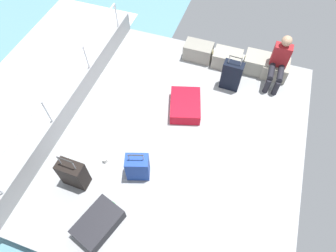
{
  "coord_description": "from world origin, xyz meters",
  "views": [
    {
      "loc": [
        0.7,
        -2.83,
        4.65
      ],
      "look_at": [
        -0.27,
        -0.0,
        0.25
      ],
      "focal_mm": 31.51,
      "sensor_mm": 36.0,
      "label": 1
    }
  ],
  "objects_px": {
    "cargo_crate_3": "(275,68)",
    "suitcase_1": "(138,167)",
    "suitcase_0": "(185,105)",
    "cargo_crate_1": "(227,59)",
    "paper_cup": "(105,160)",
    "cargo_crate_2": "(257,63)",
    "suitcase_3": "(98,224)",
    "suitcase_4": "(73,174)",
    "passenger_seated": "(279,61)",
    "suitcase_2": "(231,76)",
    "cargo_crate_0": "(198,51)"
  },
  "relations": [
    {
      "from": "suitcase_0",
      "to": "suitcase_1",
      "type": "height_order",
      "value": "suitcase_1"
    },
    {
      "from": "cargo_crate_3",
      "to": "suitcase_2",
      "type": "relative_size",
      "value": 0.67
    },
    {
      "from": "cargo_crate_2",
      "to": "suitcase_4",
      "type": "relative_size",
      "value": 0.76
    },
    {
      "from": "cargo_crate_3",
      "to": "paper_cup",
      "type": "height_order",
      "value": "cargo_crate_3"
    },
    {
      "from": "suitcase_1",
      "to": "suitcase_3",
      "type": "distance_m",
      "value": 1.05
    },
    {
      "from": "cargo_crate_1",
      "to": "cargo_crate_2",
      "type": "distance_m",
      "value": 0.65
    },
    {
      "from": "passenger_seated",
      "to": "suitcase_4",
      "type": "bearing_deg",
      "value": -129.27
    },
    {
      "from": "cargo_crate_2",
      "to": "suitcase_4",
      "type": "distance_m",
      "value": 4.34
    },
    {
      "from": "cargo_crate_3",
      "to": "suitcase_0",
      "type": "relative_size",
      "value": 0.62
    },
    {
      "from": "suitcase_0",
      "to": "cargo_crate_1",
      "type": "bearing_deg",
      "value": 71.55
    },
    {
      "from": "cargo_crate_3",
      "to": "passenger_seated",
      "type": "relative_size",
      "value": 0.53
    },
    {
      "from": "cargo_crate_2",
      "to": "cargo_crate_3",
      "type": "bearing_deg",
      "value": -2.62
    },
    {
      "from": "cargo_crate_3",
      "to": "passenger_seated",
      "type": "height_order",
      "value": "passenger_seated"
    },
    {
      "from": "suitcase_2",
      "to": "paper_cup",
      "type": "xyz_separation_m",
      "value": [
        -1.68,
        -2.44,
        -0.27
      ]
    },
    {
      "from": "cargo_crate_1",
      "to": "passenger_seated",
      "type": "bearing_deg",
      "value": -7.3
    },
    {
      "from": "suitcase_0",
      "to": "suitcase_2",
      "type": "relative_size",
      "value": 1.09
    },
    {
      "from": "cargo_crate_2",
      "to": "cargo_crate_0",
      "type": "bearing_deg",
      "value": -177.98
    },
    {
      "from": "suitcase_0",
      "to": "cargo_crate_0",
      "type": "bearing_deg",
      "value": 96.18
    },
    {
      "from": "cargo_crate_2",
      "to": "cargo_crate_3",
      "type": "relative_size",
      "value": 1.08
    },
    {
      "from": "cargo_crate_3",
      "to": "suitcase_0",
      "type": "height_order",
      "value": "cargo_crate_3"
    },
    {
      "from": "cargo_crate_3",
      "to": "suitcase_0",
      "type": "bearing_deg",
      "value": -134.87
    },
    {
      "from": "cargo_crate_3",
      "to": "passenger_seated",
      "type": "bearing_deg",
      "value": -90.0
    },
    {
      "from": "cargo_crate_3",
      "to": "suitcase_3",
      "type": "relative_size",
      "value": 0.66
    },
    {
      "from": "cargo_crate_0",
      "to": "passenger_seated",
      "type": "distance_m",
      "value": 1.73
    },
    {
      "from": "cargo_crate_0",
      "to": "suitcase_4",
      "type": "relative_size",
      "value": 0.83
    },
    {
      "from": "cargo_crate_0",
      "to": "suitcase_3",
      "type": "height_order",
      "value": "cargo_crate_0"
    },
    {
      "from": "cargo_crate_3",
      "to": "passenger_seated",
      "type": "xyz_separation_m",
      "value": [
        0.0,
        -0.18,
        0.36
      ]
    },
    {
      "from": "suitcase_2",
      "to": "passenger_seated",
      "type": "bearing_deg",
      "value": 30.15
    },
    {
      "from": "suitcase_4",
      "to": "suitcase_2",
      "type": "bearing_deg",
      "value": 56.21
    },
    {
      "from": "passenger_seated",
      "to": "paper_cup",
      "type": "height_order",
      "value": "passenger_seated"
    },
    {
      "from": "suitcase_3",
      "to": "suitcase_4",
      "type": "bearing_deg",
      "value": 141.05
    },
    {
      "from": "cargo_crate_2",
      "to": "paper_cup",
      "type": "relative_size",
      "value": 5.97
    },
    {
      "from": "cargo_crate_2",
      "to": "suitcase_3",
      "type": "distance_m",
      "value": 4.5
    },
    {
      "from": "cargo_crate_1",
      "to": "suitcase_3",
      "type": "bearing_deg",
      "value": -104.73
    },
    {
      "from": "cargo_crate_3",
      "to": "suitcase_1",
      "type": "xyz_separation_m",
      "value": [
        -1.86,
        -3.13,
        0.09
      ]
    },
    {
      "from": "suitcase_1",
      "to": "cargo_crate_0",
      "type": "bearing_deg",
      "value": 86.75
    },
    {
      "from": "passenger_seated",
      "to": "paper_cup",
      "type": "bearing_deg",
      "value": -130.68
    },
    {
      "from": "suitcase_1",
      "to": "paper_cup",
      "type": "relative_size",
      "value": 6.72
    },
    {
      "from": "passenger_seated",
      "to": "suitcase_4",
      "type": "xyz_separation_m",
      "value": [
        -2.79,
        -3.41,
        -0.25
      ]
    },
    {
      "from": "suitcase_1",
      "to": "suitcase_2",
      "type": "height_order",
      "value": "suitcase_2"
    },
    {
      "from": "cargo_crate_1",
      "to": "cargo_crate_3",
      "type": "distance_m",
      "value": 1.03
    },
    {
      "from": "passenger_seated",
      "to": "suitcase_4",
      "type": "relative_size",
      "value": 1.33
    },
    {
      "from": "cargo_crate_2",
      "to": "passenger_seated",
      "type": "relative_size",
      "value": 0.57
    },
    {
      "from": "cargo_crate_0",
      "to": "cargo_crate_1",
      "type": "distance_m",
      "value": 0.66
    },
    {
      "from": "cargo_crate_1",
      "to": "suitcase_4",
      "type": "distance_m",
      "value": 3.96
    },
    {
      "from": "cargo_crate_2",
      "to": "suitcase_2",
      "type": "relative_size",
      "value": 0.73
    },
    {
      "from": "suitcase_1",
      "to": "suitcase_4",
      "type": "distance_m",
      "value": 1.04
    },
    {
      "from": "paper_cup",
      "to": "suitcase_3",
      "type": "bearing_deg",
      "value": -68.91
    },
    {
      "from": "passenger_seated",
      "to": "suitcase_1",
      "type": "xyz_separation_m",
      "value": [
        -1.86,
        -2.95,
        -0.27
      ]
    },
    {
      "from": "suitcase_4",
      "to": "suitcase_1",
      "type": "bearing_deg",
      "value": 26.47
    }
  ]
}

